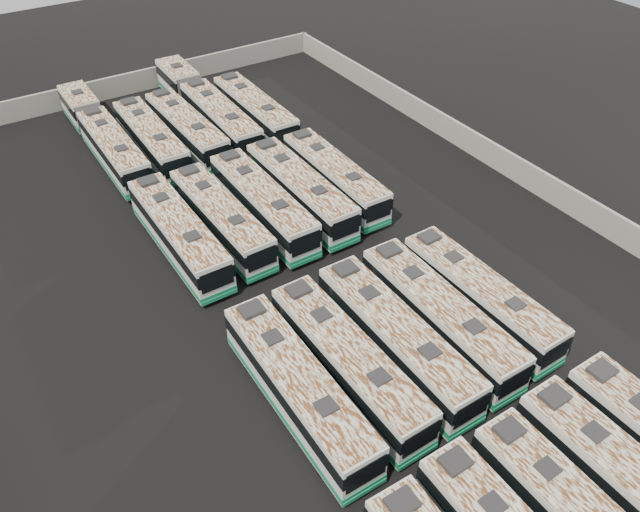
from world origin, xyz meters
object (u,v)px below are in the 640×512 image
at_px(bus_midfront_far_left, 298,389).
at_px(bus_midback_center, 263,204).
at_px(bus_back_left, 152,140).
at_px(bus_back_far_right, 255,111).
at_px(bus_midfront_far_right, 479,297).
at_px(bus_midback_far_left, 179,234).
at_px(bus_midback_far_right, 335,177).
at_px(bus_midfront_left, 348,363).
at_px(bus_midfront_right, 439,316).
at_px(bus_midback_right, 300,190).
at_px(bus_midfront_center, 396,339).
at_px(bus_back_center, 187,130).
at_px(bus_back_right, 206,106).
at_px(bus_midback_left, 221,218).
at_px(bus_back_far_left, 103,135).
at_px(bus_front_right, 635,493).

relative_size(bus_midfront_far_left, bus_midback_center, 1.00).
relative_size(bus_back_left, bus_back_far_right, 0.99).
distance_m(bus_midfront_far_right, bus_midback_far_left, 21.02).
xyz_separation_m(bus_midback_far_left, bus_midback_far_right, (13.44, 0.29, -0.07)).
bearing_deg(bus_midback_far_left, bus_midfront_left, -78.80).
relative_size(bus_midfront_right, bus_midback_center, 1.00).
xyz_separation_m(bus_midfront_left, bus_midback_center, (3.47, 16.28, 0.01)).
xyz_separation_m(bus_midfront_far_left, bus_back_far_right, (13.49, 30.13, -0.02)).
bearing_deg(bus_midfront_left, bus_midback_right, 66.70).
relative_size(bus_midfront_center, bus_midback_right, 1.00).
distance_m(bus_back_center, bus_back_right, 4.82).
height_order(bus_midfront_right, bus_midback_far_right, bus_midfront_right).
xyz_separation_m(bus_midfront_right, bus_back_center, (-3.35, 30.21, -0.02)).
bearing_deg(bus_midback_far_right, bus_midback_far_left, -177.96).
height_order(bus_midfront_right, bus_back_center, bus_midfront_right).
distance_m(bus_midback_center, bus_midback_right, 3.31).
height_order(bus_midfront_center, bus_midback_left, bus_midfront_center).
height_order(bus_midback_far_left, bus_back_far_right, bus_midback_far_left).
height_order(bus_midback_far_left, bus_midback_far_right, bus_midback_far_left).
bearing_deg(bus_back_center, bus_midfront_center, -91.33).
relative_size(bus_midfront_right, bus_midfront_far_right, 1.04).
xyz_separation_m(bus_midback_left, bus_midback_right, (6.73, -0.05, 0.07)).
xyz_separation_m(bus_back_far_left, bus_back_left, (3.33, -3.24, 0.03)).
xyz_separation_m(bus_midfront_far_right, bus_midback_center, (-6.59, 16.27, 0.07)).
relative_size(bus_midback_far_left, bus_back_far_left, 0.67).
xyz_separation_m(bus_back_center, bus_back_far_right, (6.84, -0.14, 0.00)).
relative_size(bus_midfront_center, bus_midback_left, 1.04).
distance_m(bus_midfront_left, bus_midback_far_left, 16.58).
distance_m(bus_back_far_left, bus_back_center, 7.42).
bearing_deg(bus_back_far_left, bus_midfront_far_left, -89.83).
bearing_deg(bus_midback_center, bus_midfront_far_left, -112.41).
relative_size(bus_midfront_far_left, bus_midfront_right, 1.00).
bearing_deg(bus_midback_far_left, bus_midback_right, 0.09).
bearing_deg(bus_midback_far_left, bus_midback_far_right, 0.99).
height_order(bus_midfront_left, bus_midfront_right, bus_midfront_right).
distance_m(bus_midback_right, bus_midback_far_right, 3.37).
relative_size(bus_midback_far_right, bus_back_far_right, 0.98).
distance_m(bus_midfront_right, bus_back_center, 30.40).
xyz_separation_m(bus_front_right, bus_back_left, (-6.67, 43.90, -0.03)).
bearing_deg(bus_back_right, bus_midback_right, -88.77).
xyz_separation_m(bus_front_right, bus_midfront_left, (-6.70, 13.64, 0.01)).
xyz_separation_m(bus_midback_right, bus_back_right, (0.00, 17.31, -0.00)).
bearing_deg(bus_back_far_right, bus_back_left, 179.52).
height_order(bus_midfront_left, bus_midback_center, bus_midback_center).
bearing_deg(bus_midfront_far_right, bus_front_right, -104.78).
distance_m(bus_midfront_left, bus_midback_far_right, 19.40).
relative_size(bus_midfront_center, bus_back_far_right, 1.02).
height_order(bus_back_far_left, bus_back_far_right, bus_back_far_right).
height_order(bus_midfront_center, bus_midfront_far_right, bus_midfront_center).
bearing_deg(bus_back_center, bus_back_far_right, -2.49).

